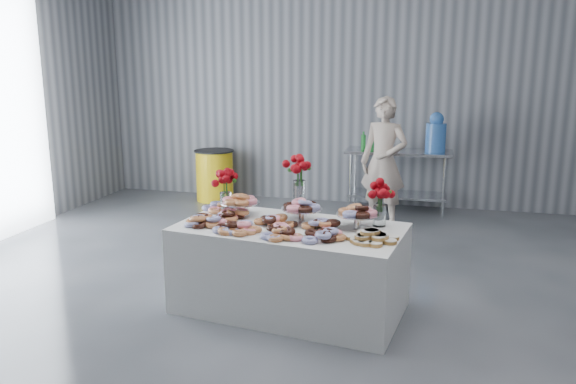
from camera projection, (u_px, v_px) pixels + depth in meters
The scene contains 15 objects.
ground at pixel (278, 331), 4.52m from camera, with size 9.00×9.00×0.00m, color #33353B.
display_table at pixel (290, 268), 4.86m from camera, with size 1.90×1.00×0.75m, color silver.
prep_table at pixel (398, 169), 8.09m from camera, with size 1.50×0.60×0.90m.
donut_mounds at pixel (288, 223), 4.72m from camera, with size 1.80×0.80×0.09m, color #BD7245, non-canonical shape.
cake_stand_left at pixel (240, 201), 5.08m from camera, with size 0.36×0.36×0.17m.
cake_stand_mid at pixel (302, 207), 4.86m from camera, with size 0.36×0.36×0.17m.
cake_stand_right at pixel (358, 213), 4.67m from camera, with size 0.36×0.36×0.17m.
danish_pile at pixel (372, 235), 4.35m from camera, with size 0.48×0.48×0.11m, color silver, non-canonical shape.
bouquet_left at pixel (225, 180), 5.21m from camera, with size 0.26×0.26×0.42m.
bouquet_right at pixel (380, 192), 4.72m from camera, with size 0.26×0.26×0.42m.
bouquet_center at pixel (299, 175), 5.02m from camera, with size 0.26×0.26×0.57m.
water_jug at pixel (436, 134), 7.86m from camera, with size 0.28×0.28×0.55m.
drink_bottles at pixel (376, 141), 7.99m from camera, with size 0.54×0.08×0.27m, color #268C33, non-canonical shape.
person at pixel (384, 162), 7.31m from camera, with size 0.62×0.41×1.71m, color #CC8C93.
trash_barrel at pixel (215, 175), 8.83m from camera, with size 0.62×0.62×0.79m.
Camera 1 is at (1.12, -4.01, 2.09)m, focal length 35.00 mm.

